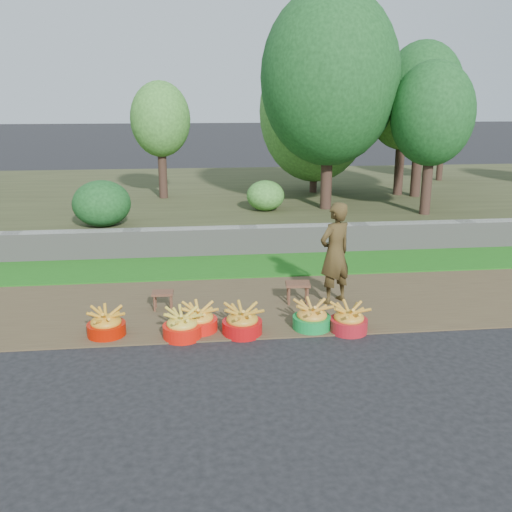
{
  "coord_description": "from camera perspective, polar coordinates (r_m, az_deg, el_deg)",
  "views": [
    {
      "loc": [
        -1.09,
        -6.68,
        3.02
      ],
      "look_at": [
        -0.17,
        1.3,
        0.75
      ],
      "focal_mm": 40.0,
      "sensor_mm": 36.0,
      "label": 1
    }
  ],
  "objects": [
    {
      "name": "retaining_wall",
      "position": [
        11.17,
        -0.79,
        1.56
      ],
      "size": [
        80.0,
        0.35,
        0.55
      ],
      "primitive_type": "cube",
      "color": "gray",
      "rests_on": "ground"
    },
    {
      "name": "vegetation",
      "position": [
        13.89,
        -6.26,
        14.45
      ],
      "size": [
        36.94,
        7.55,
        4.79
      ],
      "color": "#35231B",
      "rests_on": "earth_bank"
    },
    {
      "name": "basin_d",
      "position": [
        7.47,
        -1.39,
        -6.59
      ],
      "size": [
        0.52,
        0.52,
        0.39
      ],
      "color": "#B80B0E",
      "rests_on": "ground"
    },
    {
      "name": "stool_left",
      "position": [
        8.36,
        -9.31,
        -3.9
      ],
      "size": [
        0.31,
        0.24,
        0.27
      ],
      "rotation": [
        0.0,
        0.0,
        -0.03
      ],
      "color": "brown",
      "rests_on": "dirt_shoulder"
    },
    {
      "name": "basin_a",
      "position": [
        7.67,
        -14.75,
        -6.62
      ],
      "size": [
        0.5,
        0.5,
        0.37
      ],
      "color": "#AE1301",
      "rests_on": "ground"
    },
    {
      "name": "ground_plane",
      "position": [
        7.41,
        2.47,
        -8.28
      ],
      "size": [
        120.0,
        120.0,
        0.0
      ],
      "primitive_type": "plane",
      "color": "black",
      "rests_on": "ground"
    },
    {
      "name": "basin_b",
      "position": [
        7.43,
        -7.39,
        -6.92
      ],
      "size": [
        0.5,
        0.5,
        0.37
      ],
      "color": "red",
      "rests_on": "ground"
    },
    {
      "name": "earth_bank",
      "position": [
        15.96,
        -2.59,
        5.76
      ],
      "size": [
        80.0,
        10.0,
        0.5
      ],
      "primitive_type": "cube",
      "color": "#3C3F22",
      "rests_on": "ground"
    },
    {
      "name": "basin_e",
      "position": [
        7.66,
        5.6,
        -6.13
      ],
      "size": [
        0.51,
        0.51,
        0.38
      ],
      "color": "#128737",
      "rests_on": "ground"
    },
    {
      "name": "grass_verge",
      "position": [
        10.43,
        -0.32,
        -0.94
      ],
      "size": [
        80.0,
        1.5,
        0.04
      ],
      "primitive_type": "cube",
      "color": "#1E6617",
      "rests_on": "ground"
    },
    {
      "name": "basin_f",
      "position": [
        7.65,
        9.26,
        -6.32
      ],
      "size": [
        0.5,
        0.5,
        0.37
      ],
      "color": "#A41720",
      "rests_on": "ground"
    },
    {
      "name": "vendor_woman",
      "position": [
        8.47,
        7.9,
        0.29
      ],
      "size": [
        0.66,
        0.59,
        1.52
      ],
      "primitive_type": "imported",
      "rotation": [
        0.0,
        0.0,
        3.64
      ],
      "color": "black",
      "rests_on": "dirt_shoulder"
    },
    {
      "name": "basin_c",
      "position": [
        7.6,
        -5.76,
        -6.35
      ],
      "size": [
        0.5,
        0.5,
        0.37
      ],
      "color": "red",
      "rests_on": "ground"
    },
    {
      "name": "stool_right",
      "position": [
        8.52,
        4.2,
        -3.08
      ],
      "size": [
        0.38,
        0.31,
        0.32
      ],
      "rotation": [
        0.0,
        0.0,
        -0.1
      ],
      "color": "brown",
      "rests_on": "dirt_shoulder"
    },
    {
      "name": "dirt_shoulder",
      "position": [
        8.55,
        1.16,
        -4.83
      ],
      "size": [
        80.0,
        2.5,
        0.02
      ],
      "primitive_type": "cube",
      "color": "#4B3D28",
      "rests_on": "ground"
    }
  ]
}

